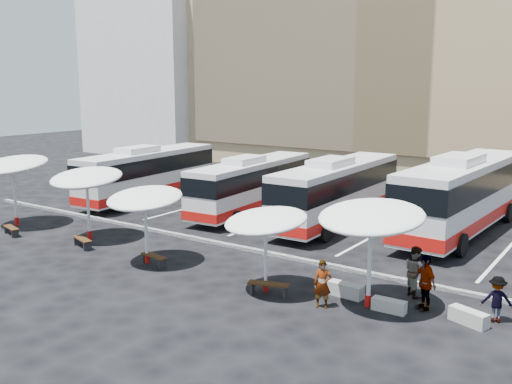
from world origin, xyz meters
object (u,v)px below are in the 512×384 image
Objects in this scene: wood_bench_2 at (154,258)px; passenger_0 at (323,284)px; bus_3 at (464,192)px; wood_bench_0 at (11,229)px; bus_1 at (253,183)px; sunshade_0 at (12,165)px; sunshade_3 at (266,221)px; wood_bench_1 at (82,240)px; conc_bench_0 at (346,290)px; conc_bench_2 at (469,317)px; bus_2 at (338,189)px; sunshade_4 at (371,217)px; passenger_1 at (416,271)px; passenger_3 at (496,299)px; sunshade_2 at (145,199)px; sunshade_1 at (86,178)px; conc_bench_1 at (389,306)px; passenger_2 at (425,282)px; wood_bench_3 at (269,286)px; bus_0 at (148,172)px.

wood_bench_2 is 0.87× the size of passenger_0.
wood_bench_0 is (-18.43, -13.55, -1.76)m from bus_3.
sunshade_0 is at bearing -134.81° from bus_1.
sunshade_3 is 2.58× the size of wood_bench_1.
conc_bench_0 reaches higher than conc_bench_2.
wood_bench_1 is at bearing -179.66° from wood_bench_2.
bus_2 is 2.87× the size of sunshade_0.
bus_2 is at bearing 36.43° from sunshade_0.
passenger_0 reaches higher than wood_bench_2.
passenger_0 is (-1.26, -0.95, -2.32)m from sunshade_4.
passenger_3 is (2.90, -0.72, -0.16)m from passenger_1.
sunshade_0 is at bearing -178.23° from conc_bench_0.
sunshade_3 is at bearing 71.19° from passenger_1.
bus_2 is 3.11× the size of sunshade_2.
wood_bench_1 is 1.16× the size of conc_bench_0.
passenger_0 is at bearing -98.98° from conc_bench_0.
sunshade_1 is 3.79× the size of conc_bench_1.
bus_1 is at bearing 102.74° from wood_bench_2.
sunshade_3 is 2.04× the size of passenger_2.
passenger_3 is at bearing 3.18° from sunshade_0.
wood_bench_3 is at bearing -166.84° from conc_bench_2.
conc_bench_1 is (21.03, 0.16, -3.05)m from sunshade_0.
sunshade_2 is at bearing -133.44° from passenger_2.
sunshade_1 reaches higher than conc_bench_1.
bus_0 is 2.83× the size of sunshade_0.
conc_bench_2 is (4.26, 0.06, -0.01)m from conc_bench_0.
conc_bench_0 is (19.23, 0.59, -3.02)m from sunshade_0.
bus_1 reaches higher than sunshade_3.
sunshade_1 reaches higher than wood_bench_0.
passenger_2 is (2.91, 1.79, 0.13)m from passenger_0.
sunshade_0 is 17.17m from wood_bench_3.
sunshade_2 is (-3.43, -10.99, 0.93)m from bus_2.
conc_bench_1 is at bearing -13.37° from conc_bench_0.
conc_bench_1 is at bearing 124.66° from passenger_1.
wood_bench_1 is (-2.20, -10.64, -1.39)m from bus_1.
conc_bench_0 is at bearing 32.50° from wood_bench_3.
passenger_2 reaches higher than wood_bench_1.
sunshade_4 is 3.08m from passenger_1.
bus_3 is 3.49× the size of sunshade_2.
bus_3 reaches higher than bus_2.
passenger_0 is (7.99, -0.02, 0.50)m from wood_bench_2.
bus_1 is at bearing -48.28° from passenger_3.
bus_1 is at bearing 78.32° from wood_bench_1.
bus_3 reaches higher than sunshade_3.
passenger_3 is at bearing -0.24° from passenger_0.
passenger_1 reaches higher than wood_bench_3.
bus_0 is 5.97× the size of passenger_2.
bus_1 reaches higher than passenger_1.
bus_1 is at bearing 127.59° from wood_bench_3.
passenger_0 is (-2.02, -0.93, 0.62)m from conc_bench_1.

